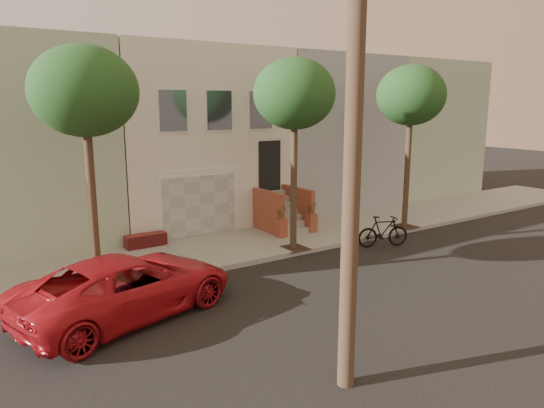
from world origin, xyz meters
TOP-DOWN VIEW (x-y plane):
  - ground at (0.00, 0.00)m, footprint 90.00×90.00m
  - sidewalk at (0.00, 5.35)m, footprint 40.00×3.70m
  - house_row at (0.00, 11.19)m, footprint 33.10×11.70m
  - tree_left at (-5.50, 3.90)m, footprint 2.70×2.57m
  - tree_mid at (1.00, 3.90)m, footprint 2.70×2.57m
  - tree_right at (6.50, 3.90)m, footprint 2.70×2.57m
  - pickup_truck at (-5.31, 1.95)m, footprint 5.81×3.83m
  - motorcycle at (4.05, 2.71)m, footprint 1.93×1.18m

SIDE VIEW (x-z plane):
  - ground at x=0.00m, z-range 0.00..0.00m
  - sidewalk at x=0.00m, z-range 0.00..0.15m
  - motorcycle at x=4.05m, z-range 0.00..1.12m
  - pickup_truck at x=-5.31m, z-range 0.00..1.48m
  - house_row at x=0.00m, z-range 0.14..7.14m
  - tree_left at x=-5.50m, z-range 2.11..8.41m
  - tree_mid at x=1.00m, z-range 2.11..8.41m
  - tree_right at x=6.50m, z-range 2.11..8.41m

